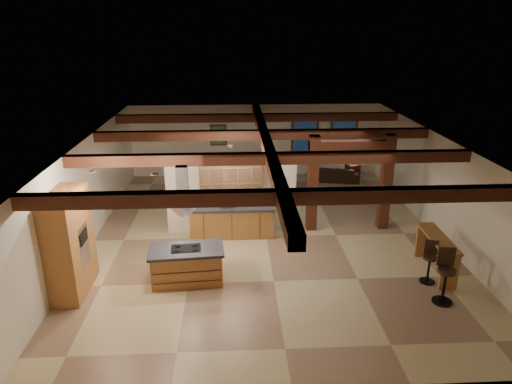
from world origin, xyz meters
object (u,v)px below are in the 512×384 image
kitchen_island (187,264)px  sofa (335,174)px  bar_counter (437,249)px  dining_table (252,192)px

kitchen_island → sofa: 9.01m
sofa → bar_counter: 7.31m
dining_table → sofa: size_ratio=0.92×
dining_table → bar_counter: (4.35, -5.26, 0.33)m
kitchen_island → dining_table: bearing=71.4°
kitchen_island → dining_table: size_ratio=1.04×
bar_counter → dining_table: bearing=129.6°
kitchen_island → bar_counter: (6.16, 0.11, 0.20)m
dining_table → bar_counter: size_ratio=0.96×
dining_table → sofa: dining_table is taller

